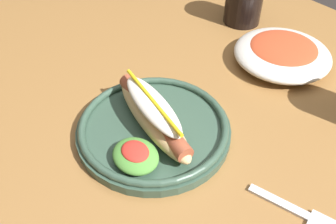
% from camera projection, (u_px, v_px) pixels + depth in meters
% --- Properties ---
extents(dining_table, '(1.35, 0.96, 0.74)m').
position_uv_depth(dining_table, '(197.00, 133.00, 0.73)').
color(dining_table, olive).
rests_on(dining_table, ground_plane).
extents(hot_dog_plate, '(0.25, 0.25, 0.08)m').
position_uv_depth(hot_dog_plate, '(153.00, 126.00, 0.58)').
color(hot_dog_plate, '#334C3D').
rests_on(hot_dog_plate, dining_table).
extents(fork, '(0.12, 0.05, 0.00)m').
position_uv_depth(fork, '(299.00, 212.00, 0.49)').
color(fork, silver).
rests_on(fork, dining_table).
extents(side_bowl, '(0.19, 0.19, 0.05)m').
position_uv_depth(side_bowl, '(282.00, 53.00, 0.72)').
color(side_bowl, silver).
rests_on(side_bowl, dining_table).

